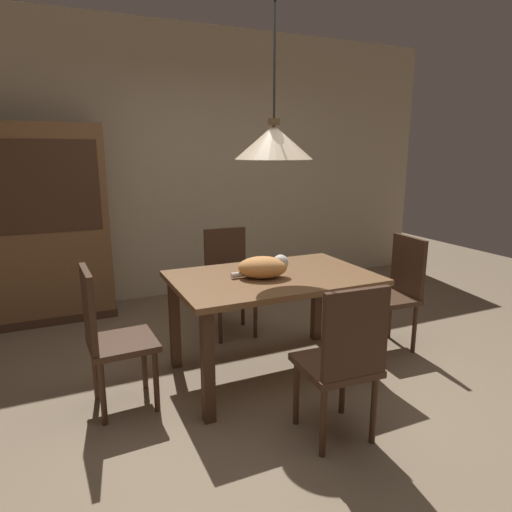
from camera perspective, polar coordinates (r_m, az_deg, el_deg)
The scene contains 10 objects.
ground at distance 3.09m, azimuth 4.74°, elevation -18.20°, with size 10.00×10.00×0.00m, color #847056.
back_wall at distance 5.11m, azimuth -9.79°, elevation 11.32°, with size 6.40×0.10×2.90m, color beige.
dining_table at distance 3.20m, azimuth 2.11°, elevation -4.19°, with size 1.40×0.90×0.75m.
chair_left_side at distance 2.95m, azimuth -18.18°, elevation -9.28°, with size 0.42×0.42×0.93m.
chair_far_back at distance 4.01m, azimuth -3.46°, elevation -2.61°, with size 0.42×0.42×0.93m.
chair_near_front at distance 2.55m, azimuth 11.03°, elevation -12.52°, with size 0.42×0.42×0.93m.
chair_right_side at distance 3.86m, azimuth 17.34°, elevation -3.89°, with size 0.43×0.43×0.93m.
cat_sleeping at distance 3.09m, azimuth 1.04°, elevation -1.39°, with size 0.41×0.33×0.16m.
pendant_lamp at distance 3.05m, azimuth 2.27°, elevation 14.26°, with size 0.52×0.52×1.30m.
hutch_bookcase at distance 4.66m, azimuth -25.04°, elevation 3.16°, with size 1.12×0.45×1.85m.
Camera 1 is at (-1.30, -2.29, 1.61)m, focal length 31.55 mm.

